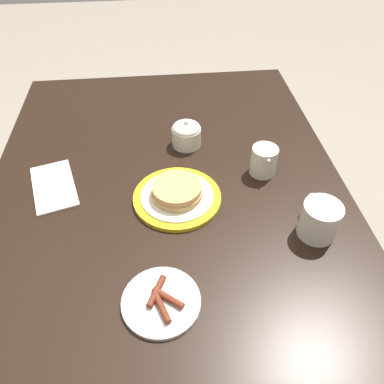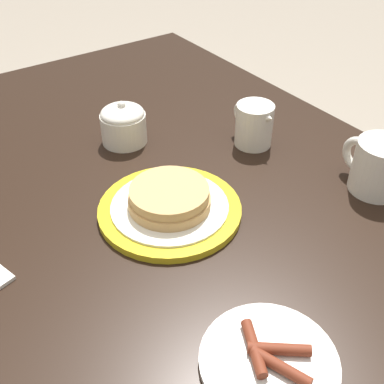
{
  "view_description": "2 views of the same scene",
  "coord_description": "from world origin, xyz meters",
  "px_view_note": "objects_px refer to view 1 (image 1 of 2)",
  "views": [
    {
      "loc": [
        -0.76,
        0.01,
        1.44
      ],
      "look_at": [
        -0.07,
        -0.06,
        0.76
      ],
      "focal_mm": 35.0,
      "sensor_mm": 36.0,
      "label": 1
    },
    {
      "loc": [
        -0.57,
        0.29,
        1.24
      ],
      "look_at": [
        -0.07,
        -0.06,
        0.76
      ],
      "focal_mm": 45.0,
      "sensor_mm": 36.0,
      "label": 2
    }
  ],
  "objects_px": {
    "pancake_plate": "(177,194)",
    "napkin": "(54,186)",
    "creamer_pitcher": "(264,160)",
    "side_plate_bacon": "(161,301)",
    "coffee_mug": "(319,219)",
    "sugar_bowl": "(186,134)"
  },
  "relations": [
    {
      "from": "pancake_plate",
      "to": "napkin",
      "type": "height_order",
      "value": "pancake_plate"
    },
    {
      "from": "side_plate_bacon",
      "to": "creamer_pitcher",
      "type": "bearing_deg",
      "value": -38.53
    },
    {
      "from": "pancake_plate",
      "to": "sugar_bowl",
      "type": "distance_m",
      "value": 0.24
    },
    {
      "from": "sugar_bowl",
      "to": "napkin",
      "type": "xyz_separation_m",
      "value": [
        -0.15,
        0.38,
        -0.04
      ]
    },
    {
      "from": "creamer_pitcher",
      "to": "sugar_bowl",
      "type": "relative_size",
      "value": 1.24
    },
    {
      "from": "pancake_plate",
      "to": "coffee_mug",
      "type": "xyz_separation_m",
      "value": [
        -0.15,
        -0.33,
        0.03
      ]
    },
    {
      "from": "creamer_pitcher",
      "to": "napkin",
      "type": "height_order",
      "value": "creamer_pitcher"
    },
    {
      "from": "pancake_plate",
      "to": "napkin",
      "type": "bearing_deg",
      "value": 76.13
    },
    {
      "from": "side_plate_bacon",
      "to": "coffee_mug",
      "type": "xyz_separation_m",
      "value": [
        0.15,
        -0.38,
        0.04
      ]
    },
    {
      "from": "coffee_mug",
      "to": "sugar_bowl",
      "type": "relative_size",
      "value": 1.4
    },
    {
      "from": "side_plate_bacon",
      "to": "sugar_bowl",
      "type": "xyz_separation_m",
      "value": [
        0.54,
        -0.1,
        0.03
      ]
    },
    {
      "from": "sugar_bowl",
      "to": "napkin",
      "type": "height_order",
      "value": "sugar_bowl"
    },
    {
      "from": "napkin",
      "to": "side_plate_bacon",
      "type": "bearing_deg",
      "value": -143.88
    },
    {
      "from": "creamer_pitcher",
      "to": "sugar_bowl",
      "type": "bearing_deg",
      "value": 52.88
    },
    {
      "from": "pancake_plate",
      "to": "sugar_bowl",
      "type": "relative_size",
      "value": 2.62
    },
    {
      "from": "side_plate_bacon",
      "to": "creamer_pitcher",
      "type": "xyz_separation_m",
      "value": [
        0.38,
        -0.31,
        0.04
      ]
    },
    {
      "from": "creamer_pitcher",
      "to": "pancake_plate",
      "type": "bearing_deg",
      "value": 108.56
    },
    {
      "from": "pancake_plate",
      "to": "napkin",
      "type": "xyz_separation_m",
      "value": [
        0.08,
        0.33,
        -0.01
      ]
    },
    {
      "from": "pancake_plate",
      "to": "side_plate_bacon",
      "type": "relative_size",
      "value": 1.41
    },
    {
      "from": "sugar_bowl",
      "to": "creamer_pitcher",
      "type": "bearing_deg",
      "value": -127.12
    },
    {
      "from": "coffee_mug",
      "to": "sugar_bowl",
      "type": "height_order",
      "value": "coffee_mug"
    },
    {
      "from": "creamer_pitcher",
      "to": "sugar_bowl",
      "type": "xyz_separation_m",
      "value": [
        0.15,
        0.2,
        -0.0
      ]
    }
  ]
}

